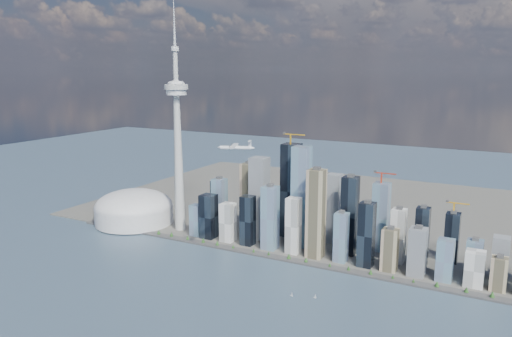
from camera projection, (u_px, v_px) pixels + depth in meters
The scene contains 10 objects.
ground at pixel (216, 307), 843.44m from camera, with size 4000.00×4000.00×0.00m, color #34445B.
seawall at pixel (279, 258), 1060.15m from camera, with size 1100.00×22.00×4.00m, color #383838.
land at pixel (344, 207), 1451.01m from camera, with size 1400.00×900.00×3.00m, color #4C4C47.
shoreline_trees at pixel (279, 255), 1058.82m from camera, with size 960.53×7.20×8.80m.
skyscraper_cluster at pixel (320, 217), 1093.71m from camera, with size 736.00×142.00×248.89m.
needle_tower at pixel (178, 137), 1203.34m from camera, with size 56.00×56.00×550.50m.
dome_stadium at pixel (134, 209), 1296.83m from camera, with size 200.00×200.00×86.00m.
airplane at pixel (236, 147), 947.37m from camera, with size 69.08×61.90×17.51m.
sailboat_west at pixel (315, 297), 877.73m from camera, with size 5.94×2.72×8.22m.
sailboat_east at pixel (292, 295), 884.93m from camera, with size 6.38×3.82×9.08m.
Camera 1 is at (423.11, -660.22, 395.60)m, focal length 35.00 mm.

